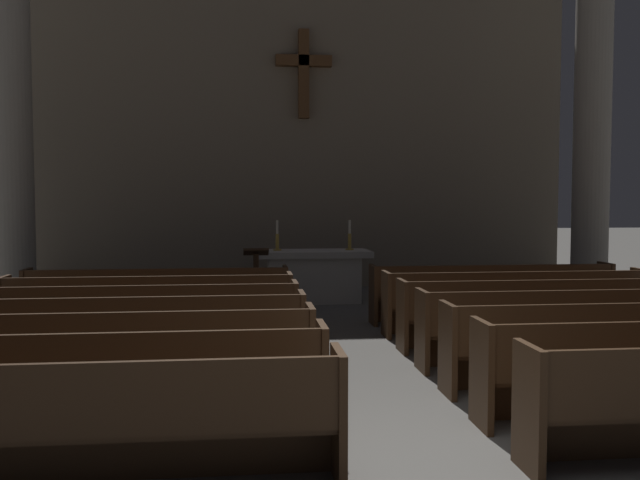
{
  "coord_description": "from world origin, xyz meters",
  "views": [
    {
      "loc": [
        -1.37,
        -4.83,
        2.01
      ],
      "look_at": [
        0.0,
        7.41,
        1.27
      ],
      "focal_mm": 39.2,
      "sensor_mm": 36.0,
      "label": 1
    }
  ],
  "objects": [
    {
      "name": "pew_right_row_5",
      "position": [
        2.65,
        4.0,
        0.48
      ],
      "size": [
        3.96,
        0.5,
        0.95
      ],
      "color": "#422B19",
      "rests_on": "ground"
    },
    {
      "name": "pew_right_row_7",
      "position": [
        2.65,
        6.02,
        0.48
      ],
      "size": [
        3.96,
        0.5,
        0.95
      ],
      "color": "#422B19",
      "rests_on": "ground"
    },
    {
      "name": "altar",
      "position": [
        0.0,
        8.51,
        0.53
      ],
      "size": [
        2.2,
        0.9,
        1.01
      ],
      "color": "#BCB7AD",
      "rests_on": "ground"
    },
    {
      "name": "pew_left_row_2",
      "position": [
        -2.65,
        0.97,
        0.48
      ],
      "size": [
        3.96,
        0.5,
        0.95
      ],
      "color": "#422B19",
      "rests_on": "ground"
    },
    {
      "name": "column_left_second",
      "position": [
        -5.42,
        8.17,
        3.61
      ],
      "size": [
        1.05,
        1.05,
        7.4
      ],
      "color": "#9E998E",
      "rests_on": "ground"
    },
    {
      "name": "pew_right_row_4",
      "position": [
        2.65,
        2.99,
        0.48
      ],
      "size": [
        3.96,
        0.5,
        0.95
      ],
      "color": "#422B19",
      "rests_on": "ground"
    },
    {
      "name": "pew_left_row_1",
      "position": [
        -2.65,
        -0.04,
        0.48
      ],
      "size": [
        3.96,
        0.5,
        0.95
      ],
      "color": "#422B19",
      "rests_on": "ground"
    },
    {
      "name": "candlestick_right",
      "position": [
        0.7,
        8.51,
        1.19
      ],
      "size": [
        0.16,
        0.16,
        0.58
      ],
      "color": "#B79338",
      "rests_on": "altar"
    },
    {
      "name": "lectern",
      "position": [
        -1.13,
        7.31,
        0.55
      ],
      "size": [
        0.44,
        0.36,
        1.15
      ],
      "color": "#422B19",
      "rests_on": "ground"
    },
    {
      "name": "pew_left_row_7",
      "position": [
        -2.65,
        6.02,
        0.48
      ],
      "size": [
        3.96,
        0.5,
        0.95
      ],
      "color": "#422B19",
      "rests_on": "ground"
    },
    {
      "name": "pew_left_row_6",
      "position": [
        -2.65,
        5.01,
        0.48
      ],
      "size": [
        3.96,
        0.5,
        0.95
      ],
      "color": "#422B19",
      "rests_on": "ground"
    },
    {
      "name": "pew_right_row_3",
      "position": [
        2.65,
        1.98,
        0.48
      ],
      "size": [
        3.96,
        0.5,
        0.95
      ],
      "color": "#422B19",
      "rests_on": "ground"
    },
    {
      "name": "pew_right_row_6",
      "position": [
        2.65,
        5.01,
        0.48
      ],
      "size": [
        3.96,
        0.5,
        0.95
      ],
      "color": "#422B19",
      "rests_on": "ground"
    },
    {
      "name": "ground_plane",
      "position": [
        0.0,
        0.0,
        0.0
      ],
      "size": [
        80.0,
        80.0,
        0.0
      ],
      "primitive_type": "plane",
      "color": "#66635E"
    },
    {
      "name": "pew_left_row_4",
      "position": [
        -2.65,
        2.99,
        0.48
      ],
      "size": [
        3.96,
        0.5,
        0.95
      ],
      "color": "#422B19",
      "rests_on": "ground"
    },
    {
      "name": "pew_left_row_3",
      "position": [
        -2.65,
        1.98,
        0.48
      ],
      "size": [
        3.96,
        0.5,
        0.95
      ],
      "color": "#422B19",
      "rests_on": "ground"
    },
    {
      "name": "apse_with_cross",
      "position": [
        0.0,
        10.89,
        4.31
      ],
      "size": [
        11.96,
        0.48,
        8.61
      ],
      "color": "gray",
      "rests_on": "ground"
    },
    {
      "name": "candlestick_left",
      "position": [
        -0.7,
        8.51,
        1.19
      ],
      "size": [
        0.16,
        0.16,
        0.58
      ],
      "color": "#B79338",
      "rests_on": "altar"
    },
    {
      "name": "column_right_second",
      "position": [
        5.42,
        8.17,
        3.61
      ],
      "size": [
        1.05,
        1.05,
        7.4
      ],
      "color": "#9E998E",
      "rests_on": "ground"
    },
    {
      "name": "pew_left_row_5",
      "position": [
        -2.65,
        4.0,
        0.48
      ],
      "size": [
        3.96,
        0.5,
        0.95
      ],
      "color": "#422B19",
      "rests_on": "ground"
    }
  ]
}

